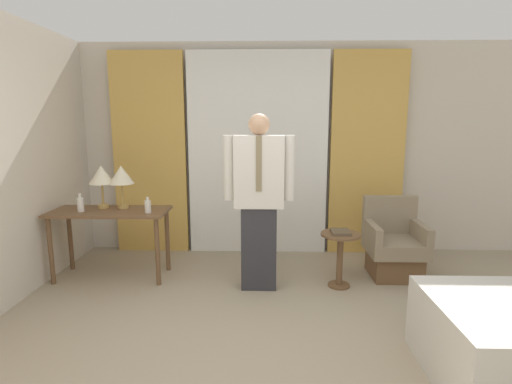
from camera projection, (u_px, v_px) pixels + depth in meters
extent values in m
plane|color=gray|center=(250.00, 372.00, 2.78)|extent=(16.00, 16.00, 0.00)
cube|color=beige|center=(258.00, 149.00, 5.24)|extent=(10.00, 0.06, 2.70)
cube|color=white|center=(258.00, 155.00, 5.13)|extent=(1.78, 0.06, 2.58)
cube|color=gold|center=(150.00, 154.00, 5.16)|extent=(0.94, 0.06, 2.58)
cube|color=gold|center=(367.00, 155.00, 5.09)|extent=(0.94, 0.06, 2.58)
cube|color=brown|center=(109.00, 212.00, 4.34)|extent=(1.26, 0.55, 0.03)
cylinder|color=brown|center=(51.00, 251.00, 4.21)|extent=(0.05, 0.05, 0.73)
cylinder|color=brown|center=(157.00, 252.00, 4.18)|extent=(0.05, 0.05, 0.73)
cylinder|color=brown|center=(70.00, 239.00, 4.63)|extent=(0.05, 0.05, 0.73)
cylinder|color=brown|center=(167.00, 240.00, 4.61)|extent=(0.05, 0.05, 0.73)
cylinder|color=tan|center=(103.00, 206.00, 4.46)|extent=(0.12, 0.12, 0.04)
cylinder|color=tan|center=(103.00, 194.00, 4.43)|extent=(0.02, 0.02, 0.24)
cone|color=beige|center=(101.00, 175.00, 4.39)|extent=(0.27, 0.27, 0.20)
cylinder|color=tan|center=(123.00, 206.00, 4.45)|extent=(0.12, 0.12, 0.04)
cylinder|color=tan|center=(122.00, 194.00, 4.43)|extent=(0.02, 0.02, 0.24)
cone|color=beige|center=(121.00, 175.00, 4.39)|extent=(0.27, 0.27, 0.20)
cylinder|color=silver|center=(148.00, 207.00, 4.21)|extent=(0.07, 0.07, 0.13)
cylinder|color=silver|center=(147.00, 199.00, 4.20)|extent=(0.03, 0.03, 0.04)
cylinder|color=silver|center=(80.00, 205.00, 4.26)|extent=(0.07, 0.07, 0.15)
cylinder|color=silver|center=(80.00, 196.00, 4.24)|extent=(0.03, 0.03, 0.04)
cube|color=#2D2D33|center=(259.00, 248.00, 4.11)|extent=(0.36, 0.19, 0.86)
cube|color=silver|center=(259.00, 172.00, 3.97)|extent=(0.50, 0.22, 0.72)
cube|color=#847556|center=(259.00, 164.00, 3.83)|extent=(0.06, 0.01, 0.54)
cylinder|color=silver|center=(229.00, 168.00, 3.97)|extent=(0.11, 0.11, 0.65)
cylinder|color=silver|center=(289.00, 168.00, 3.95)|extent=(0.11, 0.11, 0.65)
sphere|color=tan|center=(259.00, 124.00, 3.88)|extent=(0.21, 0.21, 0.21)
cube|color=brown|center=(394.00, 264.00, 4.46)|extent=(0.52, 0.51, 0.27)
cube|color=gray|center=(395.00, 246.00, 4.42)|extent=(0.61, 0.60, 0.16)
cube|color=gray|center=(389.00, 214.00, 4.63)|extent=(0.61, 0.10, 0.44)
cube|color=gray|center=(372.00, 231.00, 4.40)|extent=(0.08, 0.60, 0.18)
cube|color=gray|center=(420.00, 231.00, 4.39)|extent=(0.08, 0.60, 0.18)
cylinder|color=brown|center=(339.00, 285.00, 4.21)|extent=(0.23, 0.23, 0.02)
cylinder|color=brown|center=(340.00, 261.00, 4.16)|extent=(0.07, 0.07, 0.55)
cylinder|color=brown|center=(341.00, 235.00, 4.11)|extent=(0.41, 0.41, 0.02)
cube|color=brown|center=(340.00, 232.00, 4.11)|extent=(0.19, 0.22, 0.03)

